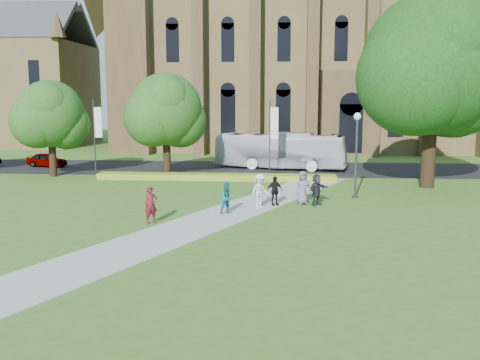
# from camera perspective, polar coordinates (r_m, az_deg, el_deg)

# --- Properties ---
(ground) EXTENTS (160.00, 160.00, 0.00)m
(ground) POSITION_cam_1_polar(r_m,az_deg,el_deg) (27.26, -1.91, -4.22)
(ground) COLOR #43641E
(ground) RESTS_ON ground
(road) EXTENTS (160.00, 10.00, 0.02)m
(road) POSITION_cam_1_polar(r_m,az_deg,el_deg) (46.89, 0.87, 1.26)
(road) COLOR black
(road) RESTS_ON ground
(footpath) EXTENTS (15.58, 28.54, 0.04)m
(footpath) POSITION_cam_1_polar(r_m,az_deg,el_deg) (28.23, -1.68, -3.73)
(footpath) COLOR #B2B2A8
(footpath) RESTS_ON ground
(flower_hedge) EXTENTS (18.00, 1.40, 0.45)m
(flower_hedge) POSITION_cam_1_polar(r_m,az_deg,el_deg) (40.34, -2.61, 0.34)
(flower_hedge) COLOR gold
(flower_hedge) RESTS_ON ground
(cathedral) EXTENTS (52.60, 18.25, 28.00)m
(cathedral) POSITION_cam_1_polar(r_m,az_deg,el_deg) (66.84, 10.93, 14.48)
(cathedral) COLOR brown
(cathedral) RESTS_ON ground
(building_west) EXTENTS (22.00, 14.00, 18.30)m
(building_west) POSITION_cam_1_polar(r_m,az_deg,el_deg) (77.84, -24.21, 10.26)
(building_west) COLOR brown
(building_west) RESTS_ON ground
(streetlamp) EXTENTS (0.44, 0.44, 5.24)m
(streetlamp) POSITION_cam_1_polar(r_m,az_deg,el_deg) (33.31, 12.32, 3.69)
(streetlamp) COLOR #38383D
(streetlamp) RESTS_ON ground
(large_tree) EXTENTS (9.60, 9.60, 13.20)m
(large_tree) POSITION_cam_1_polar(r_m,az_deg,el_deg) (38.76, 19.92, 11.56)
(large_tree) COLOR #332114
(large_tree) RESTS_ON ground
(street_tree_0) EXTENTS (5.20, 5.20, 7.50)m
(street_tree_0) POSITION_cam_1_polar(r_m,az_deg,el_deg) (44.26, -19.57, 6.63)
(street_tree_0) COLOR #332114
(street_tree_0) RESTS_ON ground
(street_tree_1) EXTENTS (5.60, 5.60, 8.05)m
(street_tree_1) POSITION_cam_1_polar(r_m,az_deg,el_deg) (41.89, -7.91, 7.44)
(street_tree_1) COLOR #332114
(street_tree_1) RESTS_ON ground
(banner_pole_0) EXTENTS (0.70, 0.10, 6.00)m
(banner_pole_0) POSITION_cam_1_polar(r_m,az_deg,el_deg) (41.69, 3.35, 4.98)
(banner_pole_0) COLOR #38383D
(banner_pole_0) RESTS_ON ground
(banner_pole_1) EXTENTS (0.70, 0.10, 6.00)m
(banner_pole_1) POSITION_cam_1_polar(r_m,az_deg,el_deg) (44.27, -15.15, 4.91)
(banner_pole_1) COLOR #38383D
(banner_pole_1) RESTS_ON ground
(tour_coach) EXTENTS (11.64, 5.16, 3.16)m
(tour_coach) POSITION_cam_1_polar(r_m,az_deg,el_deg) (46.49, 4.31, 3.14)
(tour_coach) COLOR white
(tour_coach) RESTS_ON road
(car_0) EXTENTS (3.93, 2.35, 1.25)m
(car_0) POSITION_cam_1_polar(r_m,az_deg,el_deg) (50.82, -19.91, 2.04)
(car_0) COLOR gray
(car_0) RESTS_ON road
(pedestrian_0) EXTENTS (0.79, 0.73, 1.81)m
(pedestrian_0) POSITION_cam_1_polar(r_m,az_deg,el_deg) (26.52, -9.49, -2.62)
(pedestrian_0) COLOR maroon
(pedestrian_0) RESTS_ON footpath
(pedestrian_1) EXTENTS (1.04, 0.99, 1.70)m
(pedestrian_1) POSITION_cam_1_polar(r_m,az_deg,el_deg) (28.23, -1.35, -1.92)
(pedestrian_1) COLOR #166172
(pedestrian_1) RESTS_ON footpath
(pedestrian_2) EXTENTS (1.38, 1.38, 1.92)m
(pedestrian_2) POSITION_cam_1_polar(r_m,az_deg,el_deg) (29.75, 2.15, -1.16)
(pedestrian_2) COLOR silver
(pedestrian_2) RESTS_ON footpath
(pedestrian_3) EXTENTS (1.06, 0.78, 1.67)m
(pedestrian_3) POSITION_cam_1_polar(r_m,az_deg,el_deg) (30.53, 3.71, -1.15)
(pedestrian_3) COLOR black
(pedestrian_3) RESTS_ON footpath
(pedestrian_4) EXTENTS (1.09, 0.91, 1.91)m
(pedestrian_4) POSITION_cam_1_polar(r_m,az_deg,el_deg) (31.03, 6.72, -0.81)
(pedestrian_4) COLOR slate
(pedestrian_4) RESTS_ON footpath
(pedestrian_5) EXTENTS (1.43, 1.64, 1.79)m
(pedestrian_5) POSITION_cam_1_polar(r_m,az_deg,el_deg) (30.88, 8.18, -1.00)
(pedestrian_5) COLOR #29272F
(pedestrian_5) RESTS_ON footpath
(parasol) EXTENTS (0.96, 0.96, 0.72)m
(parasol) POSITION_cam_1_polar(r_m,az_deg,el_deg) (30.95, 7.09, 1.63)
(parasol) COLOR #E8A4C6
(parasol) RESTS_ON pedestrian_4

